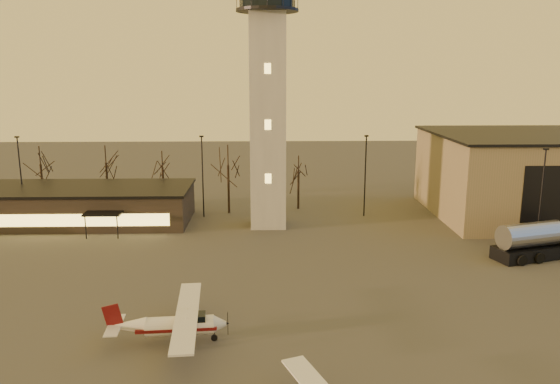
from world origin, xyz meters
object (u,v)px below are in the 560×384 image
object	(u,v)px
hangar	(557,175)
cessna_rear	(182,328)
fuel_truck	(540,243)
terminal	(84,205)
control_tower	(268,84)

from	to	relation	value
hangar	cessna_rear	xyz separation A→B (m)	(-41.88, -32.27, -4.14)
hangar	fuel_truck	xyz separation A→B (m)	(-9.67, -15.92, -3.74)
terminal	cessna_rear	xyz separation A→B (m)	(16.12, -30.28, -1.14)
terminal	cessna_rear	world-z (taller)	terminal
control_tower	cessna_rear	bearing A→B (deg)	-101.73
fuel_truck	terminal	bearing A→B (deg)	146.92
control_tower	hangar	world-z (taller)	control_tower
control_tower	terminal	world-z (taller)	control_tower
hangar	cessna_rear	bearing A→B (deg)	-142.38
cessna_rear	fuel_truck	xyz separation A→B (m)	(32.21, 16.35, 0.40)
hangar	terminal	xyz separation A→B (m)	(-57.99, -2.00, -3.00)
hangar	terminal	bearing A→B (deg)	-178.03
control_tower	cessna_rear	size ratio (longest dim) A/B	3.02
fuel_truck	cessna_rear	bearing A→B (deg)	-170.09
control_tower	hangar	size ratio (longest dim) A/B	1.07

